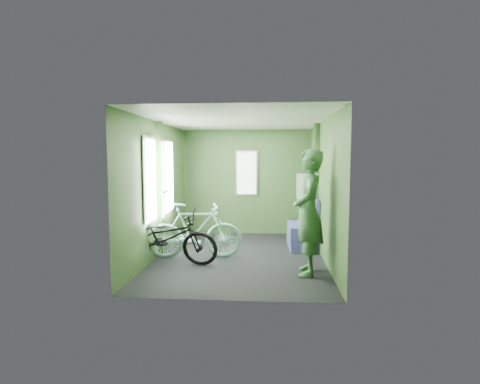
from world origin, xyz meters
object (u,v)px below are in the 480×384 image
object	(u,v)px
passenger	(308,212)
bench_seat	(303,233)
waste_box	(311,226)
bicycle_black	(166,264)
bicycle_mint	(195,259)

from	to	relation	value
passenger	bench_seat	world-z (taller)	passenger
waste_box	bench_seat	distance (m)	0.29
passenger	waste_box	bearing A→B (deg)	174.64
waste_box	bench_seat	world-z (taller)	bench_seat
bicycle_black	bench_seat	distance (m)	2.62
bicycle_mint	waste_box	distance (m)	2.17
bicycle_mint	waste_box	xyz separation A→B (m)	(1.99, 0.73, 0.45)
bicycle_mint	passenger	world-z (taller)	passenger
passenger	waste_box	world-z (taller)	passenger
passenger	bench_seat	xyz separation A→B (m)	(0.09, 1.61, -0.63)
bicycle_mint	waste_box	bearing A→B (deg)	-77.67
waste_box	bench_seat	size ratio (longest dim) A/B	0.95
bicycle_mint	waste_box	world-z (taller)	waste_box
bicycle_black	bicycle_mint	bearing A→B (deg)	-41.21
bicycle_mint	waste_box	size ratio (longest dim) A/B	1.77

